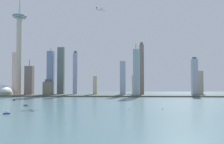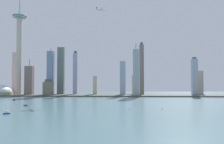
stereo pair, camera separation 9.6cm
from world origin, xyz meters
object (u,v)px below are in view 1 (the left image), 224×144
object	(u,v)px
skyscraper_1	(198,83)
skyscraper_10	(142,70)
skyscraper_9	(16,74)
skyscraper_11	(61,71)
skyscraper_2	(123,78)
channel_buoy_0	(129,109)
skyscraper_6	(29,81)
skyscraper_4	(75,74)
skyscraper_3	(95,86)
skyscraper_7	(195,77)
airplane	(101,10)
boat_3	(7,113)
skyscraper_12	(135,84)
observation_tower	(19,42)
skyscraper_8	(51,73)
boat_0	(26,105)
boat_2	(14,100)
channel_buoy_1	(163,109)
skyscraper_5	(136,73)
skyscraper_0	(48,88)

from	to	relation	value
skyscraper_1	skyscraper_10	distance (m)	214.93
skyscraper_9	skyscraper_11	xyz separation A→B (m)	(162.20, -10.02, 8.01)
skyscraper_2	channel_buoy_0	xyz separation A→B (m)	(9.14, -341.77, -55.16)
skyscraper_6	skyscraper_4	bearing A→B (deg)	11.67
skyscraper_3	skyscraper_7	distance (m)	335.38
skyscraper_4	skyscraper_7	distance (m)	403.88
skyscraper_9	airplane	distance (m)	375.52
skyscraper_6	boat_3	xyz separation A→B (m)	(135.83, -401.25, -47.47)
skyscraper_9	skyscraper_12	world-z (taller)	skyscraper_9
observation_tower	skyscraper_8	world-z (taller)	observation_tower
skyscraper_1	skyscraper_8	bearing A→B (deg)	-173.40
skyscraper_3	boat_0	distance (m)	336.83
skyscraper_3	skyscraper_9	xyz separation A→B (m)	(-281.85, 13.90, 41.79)
boat_2	channel_buoy_1	world-z (taller)	boat_2
skyscraper_9	channel_buoy_1	bearing A→B (deg)	-40.46
skyscraper_8	skyscraper_11	size ratio (longest dim) A/B	0.97
skyscraper_7	channel_buoy_0	xyz separation A→B (m)	(-231.75, -366.39, -60.81)
skyscraper_5	skyscraper_4	bearing A→B (deg)	167.67
boat_0	boat_3	size ratio (longest dim) A/B	1.27
skyscraper_4	skyscraper_2	bearing A→B (deg)	-10.41
skyscraper_11	boat_3	bearing A→B (deg)	-85.10
skyscraper_3	skyscraper_12	distance (m)	148.06
channel_buoy_1	skyscraper_11	bearing A→B (deg)	127.32
skyscraper_1	skyscraper_2	xyz separation A→B (m)	(-267.11, -66.14, 14.87)
skyscraper_7	boat_3	distance (m)	599.72
skyscraper_2	skyscraper_6	size ratio (longest dim) A/B	0.94
boat_0	channel_buoy_1	distance (m)	262.57
skyscraper_8	skyscraper_12	world-z (taller)	skyscraper_8
channel_buoy_1	skyscraper_10	bearing A→B (deg)	90.53
skyscraper_7	skyscraper_5	bearing A→B (deg)	-168.69
skyscraper_4	skyscraper_10	xyz separation A→B (m)	(226.28, -16.24, 12.77)
boat_2	airplane	distance (m)	358.88
skyscraper_7	channel_buoy_0	size ratio (longest dim) A/B	45.44
skyscraper_2	channel_buoy_0	distance (m)	346.31
skyscraper_4	skyscraper_1	bearing A→B (deg)	4.82
skyscraper_3	boat_2	xyz separation A→B (m)	(-181.06, -201.76, -31.14)
skyscraper_0	channel_buoy_1	xyz separation A→B (m)	(306.51, -314.84, -23.46)
skyscraper_6	skyscraper_11	bearing A→B (deg)	15.50
boat_0	channel_buoy_1	size ratio (longest dim) A/B	5.89
skyscraper_7	boat_0	size ratio (longest dim) A/B	9.68
observation_tower	skyscraper_11	distance (m)	169.75
skyscraper_1	boat_3	distance (m)	645.99
skyscraper_3	skyscraper_5	world-z (taller)	skyscraper_5
observation_tower	skyscraper_11	xyz separation A→B (m)	(136.34, 25.33, -97.90)
airplane	skyscraper_3	bearing A→B (deg)	77.51
skyscraper_5	skyscraper_8	size ratio (longest dim) A/B	1.05
skyscraper_1	skyscraper_9	bearing A→B (deg)	-177.37
channel_buoy_0	channel_buoy_1	distance (m)	57.63
skyscraper_7	channel_buoy_1	bearing A→B (deg)	-115.52
boat_3	channel_buoy_1	world-z (taller)	boat_3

